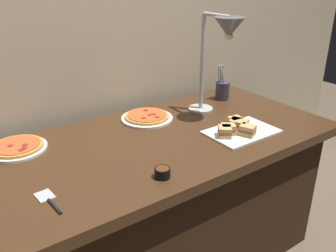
{
  "coord_description": "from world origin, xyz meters",
  "views": [
    {
      "loc": [
        -0.78,
        -1.28,
        1.5
      ],
      "look_at": [
        0.12,
        0.0,
        0.81
      ],
      "focal_mm": 38.09,
      "sensor_mm": 36.0,
      "label": 1
    }
  ],
  "objects_px": {
    "pizza_plate_front": "(17,147)",
    "pizza_plate_center": "(147,117)",
    "heat_lamp": "(223,39)",
    "serving_spatula": "(49,201)",
    "sauce_cup_near": "(162,172)",
    "sandwich_platter": "(238,129)",
    "utensil_holder": "(222,90)"
  },
  "relations": [
    {
      "from": "pizza_plate_front",
      "to": "utensil_holder",
      "type": "xyz_separation_m",
      "value": [
        1.22,
        -0.02,
        0.05
      ]
    },
    {
      "from": "sandwich_platter",
      "to": "serving_spatula",
      "type": "xyz_separation_m",
      "value": [
        -0.94,
        -0.02,
        -0.02
      ]
    },
    {
      "from": "pizza_plate_front",
      "to": "sauce_cup_near",
      "type": "bearing_deg",
      "value": -54.58
    },
    {
      "from": "pizza_plate_center",
      "to": "sandwich_platter",
      "type": "height_order",
      "value": "sandwich_platter"
    },
    {
      "from": "heat_lamp",
      "to": "sauce_cup_near",
      "type": "bearing_deg",
      "value": -151.18
    },
    {
      "from": "pizza_plate_front",
      "to": "pizza_plate_center",
      "type": "xyz_separation_m",
      "value": [
        0.66,
        -0.03,
        -0.0
      ]
    },
    {
      "from": "pizza_plate_front",
      "to": "serving_spatula",
      "type": "distance_m",
      "value": 0.47
    },
    {
      "from": "pizza_plate_center",
      "to": "utensil_holder",
      "type": "distance_m",
      "value": 0.56
    },
    {
      "from": "pizza_plate_front",
      "to": "serving_spatula",
      "type": "xyz_separation_m",
      "value": [
        -0.01,
        -0.47,
        -0.01
      ]
    },
    {
      "from": "heat_lamp",
      "to": "utensil_holder",
      "type": "bearing_deg",
      "value": 43.6
    },
    {
      "from": "pizza_plate_front",
      "to": "pizza_plate_center",
      "type": "distance_m",
      "value": 0.66
    },
    {
      "from": "pizza_plate_center",
      "to": "sandwich_platter",
      "type": "bearing_deg",
      "value": -56.6
    },
    {
      "from": "sauce_cup_near",
      "to": "utensil_holder",
      "type": "bearing_deg",
      "value": 33.47
    },
    {
      "from": "sauce_cup_near",
      "to": "heat_lamp",
      "type": "bearing_deg",
      "value": 28.82
    },
    {
      "from": "heat_lamp",
      "to": "pizza_plate_front",
      "type": "height_order",
      "value": "heat_lamp"
    },
    {
      "from": "pizza_plate_center",
      "to": "sauce_cup_near",
      "type": "height_order",
      "value": "sauce_cup_near"
    },
    {
      "from": "heat_lamp",
      "to": "sandwich_platter",
      "type": "distance_m",
      "value": 0.45
    },
    {
      "from": "sandwich_platter",
      "to": "sauce_cup_near",
      "type": "height_order",
      "value": "sandwich_platter"
    },
    {
      "from": "sauce_cup_near",
      "to": "serving_spatula",
      "type": "xyz_separation_m",
      "value": [
        -0.41,
        0.1,
        -0.02
      ]
    },
    {
      "from": "heat_lamp",
      "to": "pizza_plate_front",
      "type": "distance_m",
      "value": 1.1
    },
    {
      "from": "utensil_holder",
      "to": "serving_spatula",
      "type": "height_order",
      "value": "utensil_holder"
    },
    {
      "from": "pizza_plate_center",
      "to": "serving_spatula",
      "type": "relative_size",
      "value": 1.61
    },
    {
      "from": "heat_lamp",
      "to": "serving_spatula",
      "type": "xyz_separation_m",
      "value": [
        -1.0,
        -0.23,
        -0.42
      ]
    },
    {
      "from": "heat_lamp",
      "to": "pizza_plate_front",
      "type": "relative_size",
      "value": 2.11
    },
    {
      "from": "sauce_cup_near",
      "to": "pizza_plate_front",
      "type": "bearing_deg",
      "value": 125.42
    },
    {
      "from": "sandwich_platter",
      "to": "utensil_holder",
      "type": "relative_size",
      "value": 1.5
    },
    {
      "from": "heat_lamp",
      "to": "pizza_plate_center",
      "type": "xyz_separation_m",
      "value": [
        -0.33,
        0.21,
        -0.41
      ]
    },
    {
      "from": "heat_lamp",
      "to": "serving_spatula",
      "type": "height_order",
      "value": "heat_lamp"
    },
    {
      "from": "sandwich_platter",
      "to": "pizza_plate_center",
      "type": "bearing_deg",
      "value": 123.4
    },
    {
      "from": "heat_lamp",
      "to": "sauce_cup_near",
      "type": "xyz_separation_m",
      "value": [
        -0.59,
        -0.33,
        -0.4
      ]
    },
    {
      "from": "heat_lamp",
      "to": "sandwich_platter",
      "type": "bearing_deg",
      "value": -106.06
    },
    {
      "from": "sandwich_platter",
      "to": "utensil_holder",
      "type": "height_order",
      "value": "utensil_holder"
    }
  ]
}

